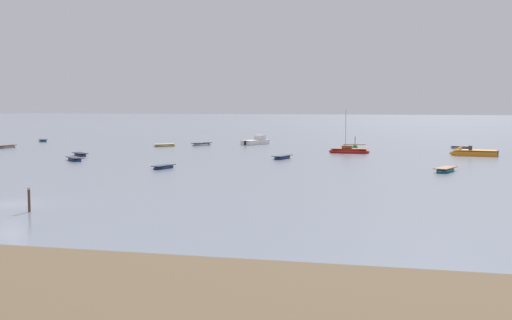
{
  "coord_description": "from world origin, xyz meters",
  "views": [
    {
      "loc": [
        28.99,
        -42.17,
        7.46
      ],
      "look_at": [
        10.59,
        33.37,
        0.71
      ],
      "focal_mm": 45.83,
      "sensor_mm": 36.0,
      "label": 1
    }
  ],
  "objects_px": {
    "rowboat_moored_5": "(6,147)",
    "mooring_post_near": "(29,200)",
    "rowboat_moored_7": "(445,170)",
    "motorboat_moored_2": "(469,153)",
    "sailboat_moored_1": "(349,151)",
    "rowboat_moored_10": "(75,159)",
    "rowboat_moored_0": "(282,157)",
    "rowboat_moored_1": "(165,145)",
    "rowboat_moored_9": "(164,167)",
    "motorboat_moored_0": "(259,142)",
    "rowboat_moored_3": "(80,155)",
    "rowboat_moored_6": "(202,144)",
    "channel_buoy": "(355,147)",
    "rowboat_moored_2": "(461,148)",
    "rowboat_moored_4": "(43,141)"
  },
  "relations": [
    {
      "from": "motorboat_moored_0",
      "to": "channel_buoy",
      "type": "height_order",
      "value": "channel_buoy"
    },
    {
      "from": "rowboat_moored_0",
      "to": "sailboat_moored_1",
      "type": "xyz_separation_m",
      "value": [
        7.79,
        12.42,
        0.13
      ]
    },
    {
      "from": "rowboat_moored_2",
      "to": "rowboat_moored_4",
      "type": "relative_size",
      "value": 0.99
    },
    {
      "from": "rowboat_moored_4",
      "to": "rowboat_moored_7",
      "type": "distance_m",
      "value": 84.74
    },
    {
      "from": "rowboat_moored_2",
      "to": "rowboat_moored_7",
      "type": "height_order",
      "value": "rowboat_moored_7"
    },
    {
      "from": "rowboat_moored_5",
      "to": "mooring_post_near",
      "type": "height_order",
      "value": "mooring_post_near"
    },
    {
      "from": "rowboat_moored_6",
      "to": "rowboat_moored_7",
      "type": "height_order",
      "value": "rowboat_moored_7"
    },
    {
      "from": "rowboat_moored_4",
      "to": "channel_buoy",
      "type": "distance_m",
      "value": 62.24
    },
    {
      "from": "motorboat_moored_0",
      "to": "rowboat_moored_6",
      "type": "bearing_deg",
      "value": 147.15
    },
    {
      "from": "rowboat_moored_0",
      "to": "mooring_post_near",
      "type": "distance_m",
      "value": 47.45
    },
    {
      "from": "rowboat_moored_1",
      "to": "rowboat_moored_9",
      "type": "bearing_deg",
      "value": 66.16
    },
    {
      "from": "rowboat_moored_1",
      "to": "rowboat_moored_4",
      "type": "height_order",
      "value": "rowboat_moored_1"
    },
    {
      "from": "rowboat_moored_10",
      "to": "channel_buoy",
      "type": "distance_m",
      "value": 44.69
    },
    {
      "from": "sailboat_moored_1",
      "to": "motorboat_moored_2",
      "type": "height_order",
      "value": "sailboat_moored_1"
    },
    {
      "from": "rowboat_moored_9",
      "to": "mooring_post_near",
      "type": "bearing_deg",
      "value": 19.9
    },
    {
      "from": "rowboat_moored_7",
      "to": "rowboat_moored_10",
      "type": "distance_m",
      "value": 46.65
    },
    {
      "from": "rowboat_moored_2",
      "to": "sailboat_moored_1",
      "type": "relative_size",
      "value": 0.54
    },
    {
      "from": "motorboat_moored_0",
      "to": "rowboat_moored_7",
      "type": "bearing_deg",
      "value": -118.03
    },
    {
      "from": "rowboat_moored_2",
      "to": "sailboat_moored_1",
      "type": "bearing_deg",
      "value": -114.59
    },
    {
      "from": "rowboat_moored_7",
      "to": "motorboat_moored_0",
      "type": "bearing_deg",
      "value": -123.59
    },
    {
      "from": "motorboat_moored_0",
      "to": "motorboat_moored_2",
      "type": "relative_size",
      "value": 1.0
    },
    {
      "from": "motorboat_moored_0",
      "to": "mooring_post_near",
      "type": "relative_size",
      "value": 3.72
    },
    {
      "from": "mooring_post_near",
      "to": "motorboat_moored_0",
      "type": "bearing_deg",
      "value": 91.54
    },
    {
      "from": "rowboat_moored_5",
      "to": "motorboat_moored_2",
      "type": "distance_m",
      "value": 74.49
    },
    {
      "from": "motorboat_moored_0",
      "to": "motorboat_moored_2",
      "type": "height_order",
      "value": "motorboat_moored_0"
    },
    {
      "from": "rowboat_moored_5",
      "to": "rowboat_moored_10",
      "type": "relative_size",
      "value": 1.15
    },
    {
      "from": "rowboat_moored_4",
      "to": "rowboat_moored_10",
      "type": "distance_m",
      "value": 46.73
    },
    {
      "from": "rowboat_moored_4",
      "to": "channel_buoy",
      "type": "relative_size",
      "value": 1.65
    },
    {
      "from": "rowboat_moored_0",
      "to": "rowboat_moored_4",
      "type": "bearing_deg",
      "value": 77.77
    },
    {
      "from": "rowboat_moored_3",
      "to": "rowboat_moored_10",
      "type": "height_order",
      "value": "rowboat_moored_10"
    },
    {
      "from": "motorboat_moored_0",
      "to": "rowboat_moored_10",
      "type": "height_order",
      "value": "motorboat_moored_0"
    },
    {
      "from": "motorboat_moored_0",
      "to": "channel_buoy",
      "type": "distance_m",
      "value": 20.96
    },
    {
      "from": "rowboat_moored_10",
      "to": "rowboat_moored_6",
      "type": "bearing_deg",
      "value": -56.23
    },
    {
      "from": "rowboat_moored_2",
      "to": "motorboat_moored_2",
      "type": "xyz_separation_m",
      "value": [
        0.13,
        -15.31,
        0.16
      ]
    },
    {
      "from": "rowboat_moored_5",
      "to": "sailboat_moored_1",
      "type": "distance_m",
      "value": 57.29
    },
    {
      "from": "rowboat_moored_6",
      "to": "motorboat_moored_2",
      "type": "xyz_separation_m",
      "value": [
        44.57,
        -12.66,
        0.14
      ]
    },
    {
      "from": "rowboat_moored_3",
      "to": "channel_buoy",
      "type": "height_order",
      "value": "channel_buoy"
    },
    {
      "from": "mooring_post_near",
      "to": "rowboat_moored_5",
      "type": "bearing_deg",
      "value": 125.83
    },
    {
      "from": "motorboat_moored_2",
      "to": "rowboat_moored_6",
      "type": "bearing_deg",
      "value": -8.55
    },
    {
      "from": "rowboat_moored_7",
      "to": "motorboat_moored_2",
      "type": "height_order",
      "value": "motorboat_moored_2"
    },
    {
      "from": "rowboat_moored_6",
      "to": "sailboat_moored_1",
      "type": "bearing_deg",
      "value": -81.22
    },
    {
      "from": "rowboat_moored_2",
      "to": "channel_buoy",
      "type": "bearing_deg",
      "value": -132.36
    },
    {
      "from": "rowboat_moored_7",
      "to": "channel_buoy",
      "type": "xyz_separation_m",
      "value": [
        -12.71,
        32.24,
        0.27
      ]
    },
    {
      "from": "rowboat_moored_4",
      "to": "motorboat_moored_2",
      "type": "distance_m",
      "value": 80.43
    },
    {
      "from": "rowboat_moored_2",
      "to": "rowboat_moored_6",
      "type": "xyz_separation_m",
      "value": [
        -44.44,
        -2.65,
        0.03
      ]
    },
    {
      "from": "rowboat_moored_3",
      "to": "rowboat_moored_6",
      "type": "xyz_separation_m",
      "value": [
        9.45,
        26.28,
        0.02
      ]
    },
    {
      "from": "rowboat_moored_7",
      "to": "motorboat_moored_0",
      "type": "distance_m",
      "value": 52.45
    },
    {
      "from": "sailboat_moored_1",
      "to": "rowboat_moored_10",
      "type": "height_order",
      "value": "sailboat_moored_1"
    },
    {
      "from": "rowboat_moored_5",
      "to": "channel_buoy",
      "type": "bearing_deg",
      "value": 108.51
    },
    {
      "from": "rowboat_moored_2",
      "to": "sailboat_moored_1",
      "type": "distance_m",
      "value": 22.41
    }
  ]
}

